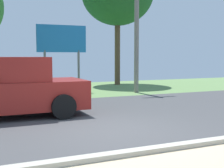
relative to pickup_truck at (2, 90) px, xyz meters
The scene contains 4 objects.
ground_plane 2.68m from the pickup_truck, ahead, with size 40.00×22.00×0.20m.
pickup_truck is the anchor object (origin of this frame).
utility_pole 8.61m from the pickup_truck, 30.99° to the left, with size 1.80×0.24×7.11m.
roadside_billboard 6.88m from the pickup_truck, 59.25° to the left, with size 2.60×0.12×3.50m.
Camera 1 is at (-3.26, -7.20, 1.91)m, focal length 49.78 mm.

